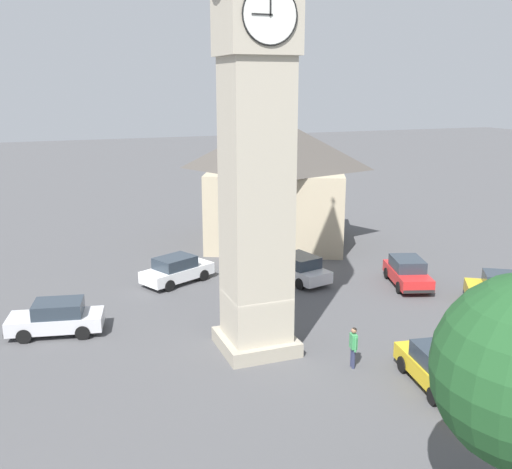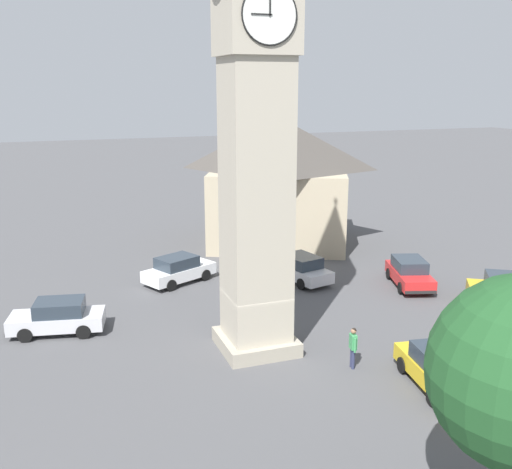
# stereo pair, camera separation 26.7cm
# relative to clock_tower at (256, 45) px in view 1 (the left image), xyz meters

# --- Properties ---
(ground_plane) EXTENTS (200.00, 200.00, 0.00)m
(ground_plane) POSITION_rel_clock_tower_xyz_m (-0.00, -0.00, -12.30)
(ground_plane) COLOR #4C4C4F
(clock_tower) EXTENTS (3.66, 3.66, 21.02)m
(clock_tower) POSITION_rel_clock_tower_xyz_m (0.00, 0.00, 0.00)
(clock_tower) COLOR #A59C89
(clock_tower) RESTS_ON ground
(car_blue_kerb) EXTENTS (2.33, 4.35, 1.53)m
(car_blue_kerb) POSITION_rel_clock_tower_xyz_m (-5.20, 5.38, -11.53)
(car_blue_kerb) COLOR gold
(car_blue_kerb) RESTS_ON ground
(car_silver_kerb) EXTENTS (4.39, 3.63, 1.53)m
(car_silver_kerb) POSITION_rel_clock_tower_xyz_m (-13.96, -0.60, -11.53)
(car_silver_kerb) COLOR gold
(car_silver_kerb) RESTS_ON ground
(car_red_corner) EXTENTS (2.86, 4.45, 1.53)m
(car_red_corner) POSITION_rel_clock_tower_xyz_m (-10.69, -4.61, -11.53)
(car_red_corner) COLOR red
(car_red_corner) RESTS_ON ground
(car_white_side) EXTENTS (4.45, 3.32, 1.53)m
(car_white_side) POSITION_rel_clock_tower_xyz_m (1.18, -9.52, -11.53)
(car_white_side) COLOR white
(car_white_side) RESTS_ON ground
(car_black_far) EXTENTS (2.63, 4.41, 1.53)m
(car_black_far) POSITION_rel_clock_tower_xyz_m (-5.33, -7.41, -11.53)
(car_black_far) COLOR silver
(car_black_far) RESTS_ON ground
(car_green_alley) EXTENTS (4.38, 2.48, 1.53)m
(car_green_alley) POSITION_rel_clock_tower_xyz_m (7.81, -4.54, -11.53)
(car_green_alley) COLOR silver
(car_green_alley) RESTS_ON ground
(pedestrian) EXTENTS (0.28, 0.55, 1.69)m
(pedestrian) POSITION_rel_clock_tower_xyz_m (-2.97, 2.96, -11.29)
(pedestrian) COLOR #2D3351
(pedestrian) RESTS_ON ground
(building_shop_left) EXTENTS (11.97, 11.32, 8.69)m
(building_shop_left) POSITION_rel_clock_tower_xyz_m (-7.27, -15.49, -7.85)
(building_shop_left) COLOR tan
(building_shop_left) RESTS_ON ground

